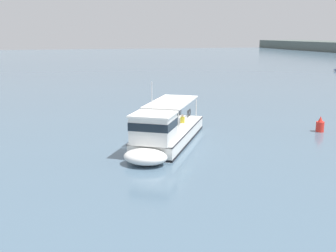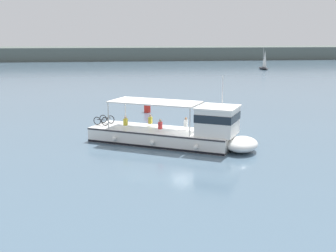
% 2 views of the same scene
% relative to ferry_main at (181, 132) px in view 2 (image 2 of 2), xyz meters
% --- Properties ---
extents(ground_plane, '(400.00, 400.00, 0.00)m').
position_rel_ferry_main_xyz_m(ground_plane, '(0.58, -0.46, -1.02)').
color(ground_plane, slate).
extents(distant_shoreline, '(400.00, 28.00, 4.42)m').
position_rel_ferry_main_xyz_m(distant_shoreline, '(0.58, 125.65, 1.20)').
color(distant_shoreline, '#515B56').
rests_on(distant_shoreline, ground).
extents(ferry_main, '(12.52, 9.12, 5.32)m').
position_rel_ferry_main_xyz_m(ferry_main, '(0.00, 0.00, 0.00)').
color(ferry_main, white).
rests_on(ferry_main, ground).
extents(sailboat_far_left, '(1.68, 4.87, 5.40)m').
position_rel_ferry_main_xyz_m(sailboat_far_left, '(33.24, 71.19, -0.47)').
color(sailboat_far_left, '#232328').
rests_on(sailboat_far_left, ground).
extents(channel_buoy, '(0.70, 0.70, 1.40)m').
position_rel_ferry_main_xyz_m(channel_buoy, '(-1.14, 14.45, -0.45)').
color(channel_buoy, red).
rests_on(channel_buoy, ground).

